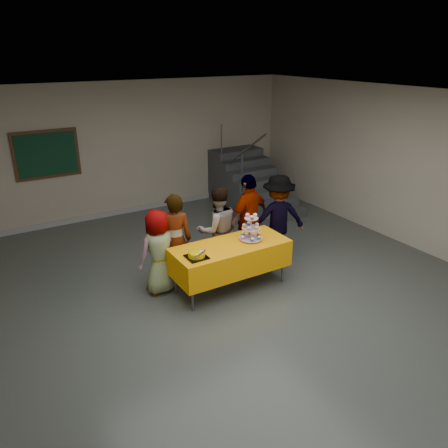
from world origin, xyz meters
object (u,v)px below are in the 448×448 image
object	(u,v)px
schoolchild_a	(159,252)
schoolchild_b	(175,240)
bake_table	(230,257)
schoolchild_c	(217,230)
bear_cake	(196,254)
cupcake_stand	(251,230)
staircase	(248,184)
schoolchild_d	(249,219)
schoolchild_e	(278,218)
noticeboard	(47,155)

from	to	relation	value
schoolchild_a	schoolchild_b	xyz separation A→B (m)	(0.32, 0.08, 0.09)
bake_table	schoolchild_c	distance (m)	0.69
bear_cake	schoolchild_c	world-z (taller)	schoolchild_c
bake_table	schoolchild_c	size ratio (longest dim) A/B	1.23
cupcake_stand	schoolchild_b	xyz separation A→B (m)	(-1.07, 0.59, -0.16)
bake_table	schoolchild_c	xyz separation A→B (m)	(0.13, 0.64, 0.21)
bake_table	staircase	size ratio (longest dim) A/B	0.78
schoolchild_d	staircase	bearing A→B (deg)	-138.75
cupcake_stand	schoolchild_e	world-z (taller)	schoolchild_e
cupcake_stand	schoolchild_b	distance (m)	1.24
schoolchild_c	schoolchild_e	world-z (taller)	schoolchild_e
schoolchild_b	schoolchild_c	bearing A→B (deg)	-158.42
schoolchild_c	noticeboard	xyz separation A→B (m)	(-2.00, 3.56, 0.84)
schoolchild_a	staircase	size ratio (longest dim) A/B	0.57
bake_table	schoolchild_e	distance (m)	1.43
bake_table	schoolchild_a	world-z (taller)	schoolchild_a
bake_table	schoolchild_b	xyz separation A→B (m)	(-0.69, 0.59, 0.22)
schoolchild_a	schoolchild_c	distance (m)	1.15
schoolchild_c	schoolchild_d	world-z (taller)	schoolchild_d
schoolchild_e	noticeboard	distance (m)	4.94
cupcake_stand	schoolchild_a	xyz separation A→B (m)	(-1.39, 0.51, -0.25)
bear_cake	schoolchild_a	world-z (taller)	schoolchild_a
staircase	cupcake_stand	bearing A→B (deg)	-123.33
staircase	schoolchild_c	bearing A→B (deg)	-132.14
staircase	schoolchild_d	bearing A→B (deg)	-123.70
schoolchild_c	cupcake_stand	bearing A→B (deg)	118.48
cupcake_stand	schoolchild_a	size ratio (longest dim) A/B	0.32
schoolchild_a	schoolchild_c	size ratio (longest dim) A/B	0.90
schoolchild_b	schoolchild_d	size ratio (longest dim) A/B	0.95
noticeboard	schoolchild_c	bearing A→B (deg)	-60.71
bake_table	schoolchild_a	xyz separation A→B (m)	(-1.01, 0.51, 0.13)
bear_cake	noticeboard	size ratio (longest dim) A/B	0.28
schoolchild_a	staircase	world-z (taller)	staircase
bake_table	schoolchild_b	size ratio (longest dim) A/B	1.21
schoolchild_a	schoolchild_b	size ratio (longest dim) A/B	0.88
schoolchild_a	noticeboard	size ratio (longest dim) A/B	1.06
schoolchild_e	schoolchild_c	bearing A→B (deg)	13.83
bear_cake	schoolchild_b	xyz separation A→B (m)	(-0.02, 0.71, -0.05)
schoolchild_c	schoolchild_d	size ratio (longest dim) A/B	0.93
bear_cake	schoolchild_b	bearing A→B (deg)	91.63
schoolchild_c	staircase	bearing A→B (deg)	-124.57
schoolchild_d	staircase	xyz separation A→B (m)	(1.80, 2.70, -0.33)
schoolchild_d	schoolchild_e	xyz separation A→B (m)	(0.52, -0.16, -0.03)
schoolchild_d	schoolchild_e	bearing A→B (deg)	147.74
schoolchild_b	schoolchild_d	bearing A→B (deg)	-159.29
schoolchild_c	noticeboard	distance (m)	4.16
cupcake_stand	schoolchild_c	distance (m)	0.71
schoolchild_b	noticeboard	bearing A→B (deg)	-54.23
bake_table	schoolchild_b	bearing A→B (deg)	139.74
schoolchild_a	schoolchild_e	distance (m)	2.32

